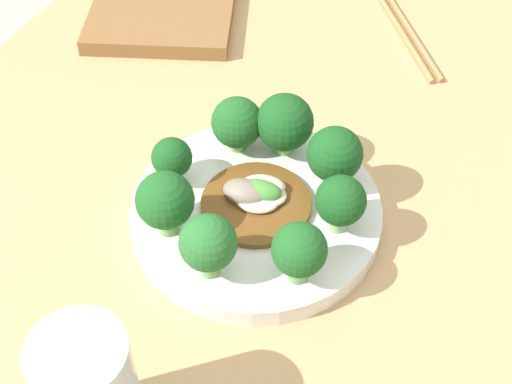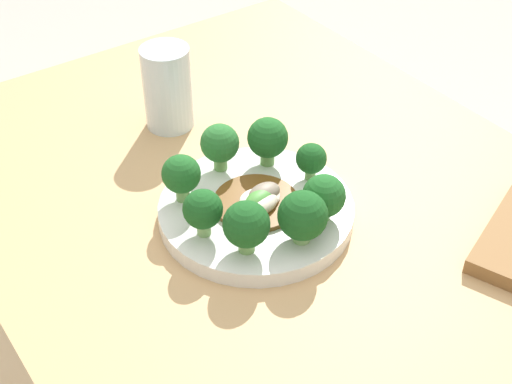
{
  "view_description": "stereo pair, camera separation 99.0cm",
  "coord_description": "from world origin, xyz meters",
  "px_view_note": "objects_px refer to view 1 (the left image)",
  "views": [
    {
      "loc": [
        -0.42,
        -0.23,
        1.27
      ],
      "look_at": [
        -0.01,
        -0.04,
        0.78
      ],
      "focal_mm": 50.0,
      "sensor_mm": 36.0,
      "label": 1
    },
    {
      "loc": [
        0.54,
        -0.44,
        1.33
      ],
      "look_at": [
        -0.01,
        -0.04,
        0.78
      ],
      "focal_mm": 50.0,
      "sensor_mm": 36.0,
      "label": 2
    }
  ],
  "objects_px": {
    "broccoli_west": "(208,244)",
    "broccoli_south": "(342,198)",
    "cutting_board": "(165,4)",
    "stirfry_center": "(255,197)",
    "broccoli_southeast": "(335,155)",
    "plate": "(256,213)",
    "broccoli_north": "(172,158)",
    "broccoli_northeast": "(237,123)",
    "broccoli_southwest": "(299,251)",
    "chopsticks": "(403,27)",
    "broccoli_northwest": "(165,201)",
    "broccoli_east": "(285,123)"
  },
  "relations": [
    {
      "from": "broccoli_west",
      "to": "broccoli_south",
      "type": "bearing_deg",
      "value": -40.85
    },
    {
      "from": "cutting_board",
      "to": "stirfry_center",
      "type": "bearing_deg",
      "value": -137.26
    },
    {
      "from": "broccoli_southeast",
      "to": "stirfry_center",
      "type": "height_order",
      "value": "broccoli_southeast"
    },
    {
      "from": "plate",
      "to": "broccoli_north",
      "type": "distance_m",
      "value": 0.1
    },
    {
      "from": "broccoli_northeast",
      "to": "broccoli_southeast",
      "type": "height_order",
      "value": "broccoli_southeast"
    },
    {
      "from": "plate",
      "to": "broccoli_southeast",
      "type": "height_order",
      "value": "broccoli_southeast"
    },
    {
      "from": "broccoli_northeast",
      "to": "broccoli_southeast",
      "type": "bearing_deg",
      "value": -94.01
    },
    {
      "from": "stirfry_center",
      "to": "cutting_board",
      "type": "bearing_deg",
      "value": 42.74
    },
    {
      "from": "broccoli_southwest",
      "to": "chopsticks",
      "type": "bearing_deg",
      "value": 3.77
    },
    {
      "from": "plate",
      "to": "broccoli_west",
      "type": "height_order",
      "value": "broccoli_west"
    },
    {
      "from": "broccoli_southeast",
      "to": "broccoli_south",
      "type": "bearing_deg",
      "value": -152.51
    },
    {
      "from": "broccoli_northeast",
      "to": "broccoli_south",
      "type": "distance_m",
      "value": 0.14
    },
    {
      "from": "broccoli_west",
      "to": "broccoli_south",
      "type": "xyz_separation_m",
      "value": [
        0.1,
        -0.09,
        -0.0
      ]
    },
    {
      "from": "broccoli_west",
      "to": "cutting_board",
      "type": "distance_m",
      "value": 0.46
    },
    {
      "from": "broccoli_southwest",
      "to": "cutting_board",
      "type": "xyz_separation_m",
      "value": [
        0.35,
        0.33,
        -0.05
      ]
    },
    {
      "from": "plate",
      "to": "broccoli_northeast",
      "type": "xyz_separation_m",
      "value": [
        0.07,
        0.05,
        0.04
      ]
    },
    {
      "from": "plate",
      "to": "cutting_board",
      "type": "relative_size",
      "value": 0.93
    },
    {
      "from": "broccoli_northeast",
      "to": "cutting_board",
      "type": "distance_m",
      "value": 0.31
    },
    {
      "from": "broccoli_northwest",
      "to": "broccoli_west",
      "type": "xyz_separation_m",
      "value": [
        -0.03,
        -0.06,
        -0.0
      ]
    },
    {
      "from": "broccoli_northeast",
      "to": "cutting_board",
      "type": "bearing_deg",
      "value": 44.15
    },
    {
      "from": "broccoli_west",
      "to": "stirfry_center",
      "type": "xyz_separation_m",
      "value": [
        0.09,
        -0.0,
        -0.03
      ]
    },
    {
      "from": "stirfry_center",
      "to": "broccoli_southwest",
      "type": "bearing_deg",
      "value": -132.52
    },
    {
      "from": "broccoli_north",
      "to": "plate",
      "type": "bearing_deg",
      "value": -88.48
    },
    {
      "from": "broccoli_northwest",
      "to": "broccoli_northeast",
      "type": "bearing_deg",
      "value": -4.82
    },
    {
      "from": "broccoli_west",
      "to": "broccoli_northeast",
      "type": "height_order",
      "value": "broccoli_west"
    },
    {
      "from": "broccoli_south",
      "to": "plate",
      "type": "bearing_deg",
      "value": 98.25
    },
    {
      "from": "broccoli_southeast",
      "to": "broccoli_north",
      "type": "relative_size",
      "value": 1.29
    },
    {
      "from": "cutting_board",
      "to": "broccoli_southwest",
      "type": "bearing_deg",
      "value": -136.31
    },
    {
      "from": "broccoli_southwest",
      "to": "broccoli_east",
      "type": "relative_size",
      "value": 0.95
    },
    {
      "from": "broccoli_north",
      "to": "chopsticks",
      "type": "relative_size",
      "value": 0.26
    },
    {
      "from": "chopsticks",
      "to": "broccoli_west",
      "type": "bearing_deg",
      "value": 174.47
    },
    {
      "from": "broccoli_southeast",
      "to": "broccoli_north",
      "type": "xyz_separation_m",
      "value": [
        -0.06,
        0.14,
        -0.01
      ]
    },
    {
      "from": "plate",
      "to": "broccoli_north",
      "type": "xyz_separation_m",
      "value": [
        -0.0,
        0.09,
        0.04
      ]
    },
    {
      "from": "broccoli_southeast",
      "to": "broccoli_east",
      "type": "distance_m",
      "value": 0.07
    },
    {
      "from": "plate",
      "to": "broccoli_west",
      "type": "xyz_separation_m",
      "value": [
        -0.09,
        0.01,
        0.05
      ]
    },
    {
      "from": "broccoli_west",
      "to": "broccoli_northeast",
      "type": "relative_size",
      "value": 1.09
    },
    {
      "from": "broccoli_west",
      "to": "broccoli_southeast",
      "type": "relative_size",
      "value": 0.99
    },
    {
      "from": "broccoli_southeast",
      "to": "chopsticks",
      "type": "height_order",
      "value": "broccoli_southeast"
    },
    {
      "from": "broccoli_southeast",
      "to": "chopsticks",
      "type": "xyz_separation_m",
      "value": [
        0.32,
        0.02,
        -0.06
      ]
    },
    {
      "from": "broccoli_east",
      "to": "stirfry_center",
      "type": "relative_size",
      "value": 0.63
    },
    {
      "from": "broccoli_northwest",
      "to": "broccoli_southwest",
      "type": "distance_m",
      "value": 0.13
    },
    {
      "from": "broccoli_east",
      "to": "chopsticks",
      "type": "height_order",
      "value": "broccoli_east"
    },
    {
      "from": "plate",
      "to": "broccoli_southwest",
      "type": "height_order",
      "value": "broccoli_southwest"
    },
    {
      "from": "plate",
      "to": "broccoli_west",
      "type": "bearing_deg",
      "value": 176.65
    },
    {
      "from": "broccoli_northeast",
      "to": "broccoli_north",
      "type": "relative_size",
      "value": 1.17
    },
    {
      "from": "broccoli_northwest",
      "to": "cutting_board",
      "type": "relative_size",
      "value": 0.26
    },
    {
      "from": "broccoli_west",
      "to": "broccoli_northeast",
      "type": "bearing_deg",
      "value": 16.63
    },
    {
      "from": "broccoli_west",
      "to": "broccoli_east",
      "type": "relative_size",
      "value": 0.98
    },
    {
      "from": "plate",
      "to": "chopsticks",
      "type": "height_order",
      "value": "plate"
    },
    {
      "from": "stirfry_center",
      "to": "chopsticks",
      "type": "xyz_separation_m",
      "value": [
        0.37,
        -0.04,
        -0.03
      ]
    }
  ]
}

